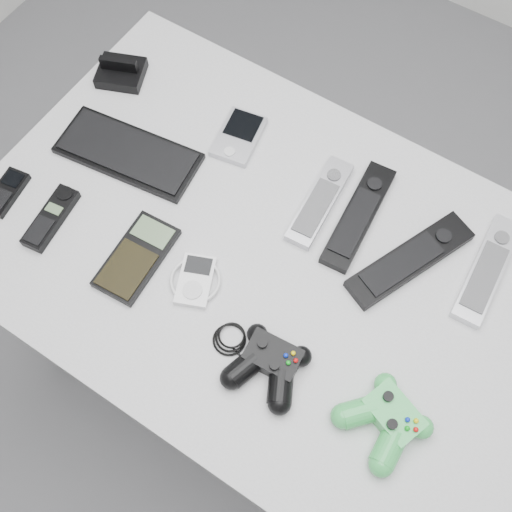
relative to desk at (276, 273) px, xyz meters
The scene contains 15 objects.
floor 0.72m from the desk, 20.34° to the right, with size 3.50×3.50×0.00m, color slate.
desk is the anchor object (origin of this frame).
pda_keyboard 0.39m from the desk, behind, with size 0.29×0.12×0.02m, color black.
dock_bracket 0.56m from the desk, 159.97° to the left, with size 0.10×0.09×0.05m, color black.
pda 0.30m from the desk, 138.14° to the left, with size 0.08×0.13×0.02m, color #A9A9B0.
remote_silver_a 0.17m from the desk, 87.05° to the left, with size 0.05×0.21×0.02m, color #A9A9B0.
remote_black_a 0.20m from the desk, 61.60° to the left, with size 0.06×0.24×0.02m, color black.
remote_black_b 0.26m from the desk, 31.38° to the left, with size 0.06×0.26×0.03m, color black.
remote_silver_b 0.40m from the desk, 29.05° to the left, with size 0.05×0.23×0.02m, color silver.
mobile_phone 0.56m from the desk, 161.91° to the right, with size 0.05×0.10×0.02m, color black.
cordless_handset 0.45m from the desk, 157.80° to the right, with size 0.04×0.14×0.02m, color black.
calculator 0.27m from the desk, 146.94° to the right, with size 0.09×0.17×0.02m, color black.
mp3_player 0.18m from the desk, 129.52° to the right, with size 0.09×0.10×0.02m, color silver.
controller_black 0.23m from the desk, 61.58° to the right, with size 0.22×0.14×0.04m, color black, non-canonical shape.
controller_green 0.36m from the desk, 26.79° to the right, with size 0.13×0.14×0.05m, color green, non-canonical shape.
Camera 1 is at (0.17, -0.40, 1.81)m, focal length 42.00 mm.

